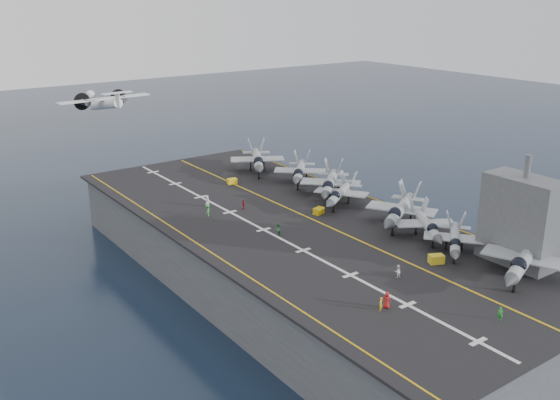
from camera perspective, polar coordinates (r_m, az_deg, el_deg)
ground at (r=103.67m, az=1.30°, el=-7.40°), size 500.00×500.00×0.00m
hull at (r=101.59m, az=1.32°, el=-4.87°), size 36.00×90.00×10.00m
flight_deck at (r=99.65m, az=1.34°, el=-2.12°), size 38.00×92.00×0.40m
foul_line at (r=101.30m, az=2.70°, el=-1.65°), size 0.35×90.00×0.02m
landing_centerline at (r=96.30m, az=-1.51°, el=-2.73°), size 0.50×90.00×0.02m
deck_edge_port at (r=91.04m, az=-7.26°, el=-4.17°), size 0.25×90.00×0.02m
deck_edge_stbd at (r=111.09m, az=8.99°, el=-0.03°), size 0.25×90.00×0.02m
island_superstructure at (r=88.34m, az=21.26°, el=-0.86°), size 5.00×10.00×15.00m
fighter_jet_0 at (r=85.20m, az=21.49°, el=-4.96°), size 19.15×16.06×5.66m
fighter_jet_1 at (r=90.42m, az=15.71°, el=-3.39°), size 15.43×14.85×4.48m
fighter_jet_2 at (r=94.73m, az=13.25°, el=-2.11°), size 14.78×16.14×4.67m
fighter_jet_3 at (r=98.80m, az=10.95°, el=-0.79°), size 19.43×17.48×5.62m
fighter_jet_4 at (r=106.86m, az=5.52°, el=0.70°), size 16.47×15.10×4.76m
fighter_jet_5 at (r=110.98m, az=4.60°, el=1.62°), size 18.89×18.74×5.54m
fighter_jet_6 at (r=118.86m, az=1.81°, el=2.71°), size 17.23×17.58×5.14m
fighter_jet_7 at (r=126.25m, az=-2.07°, el=3.78°), size 17.80×19.66×5.69m
tow_cart_a at (r=87.17m, az=14.10°, el=-5.25°), size 2.33×1.98×1.18m
tow_cart_b at (r=103.12m, az=3.55°, el=-0.99°), size 2.04×1.62×1.07m
tow_cart_c at (r=119.47m, az=-4.40°, el=1.73°), size 1.92×1.42×1.06m
crew_0 at (r=74.01m, az=9.75°, el=-9.01°), size 1.37×1.46×2.03m
crew_1 at (r=73.44m, az=9.18°, el=-9.37°), size 1.19×1.03×1.66m
crew_2 at (r=93.90m, az=-0.22°, el=-2.69°), size 1.35×1.18×1.89m
crew_3 at (r=102.27m, az=-6.62°, el=-0.96°), size 1.44×1.46×2.05m
crew_4 at (r=105.33m, az=-3.36°, el=-0.41°), size 0.88×1.11×1.62m
crew_5 at (r=107.08m, az=-6.68°, el=-0.09°), size 0.85×1.22×1.95m
crew_6 at (r=74.71m, az=19.49°, el=-9.77°), size 1.14×1.17×1.64m
crew_7 at (r=81.67m, az=10.71°, el=-6.43°), size 1.16×0.84×1.80m
transport_plane at (r=145.88m, az=-15.69°, el=8.43°), size 22.19×15.99×5.00m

